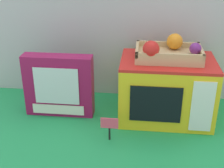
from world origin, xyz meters
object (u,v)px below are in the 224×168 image
Objects in this scene: food_groups_crate at (168,52)px; cookie_set_box at (59,86)px; price_sign at (109,125)px; toy_microwave at (166,89)px.

cookie_set_box is (-0.47, -0.03, -0.16)m from food_groups_crate.
price_sign is at bearing -135.60° from food_groups_crate.
food_groups_crate is 0.50m from cookie_set_box.
toy_microwave reaches higher than price_sign.
price_sign is at bearing -36.40° from cookie_set_box.
toy_microwave is at bearing -72.77° from food_groups_crate.
toy_microwave is 0.17m from food_groups_crate.
cookie_set_box is 3.07× the size of price_sign.
food_groups_crate reaches higher than toy_microwave.
toy_microwave is 3.97× the size of price_sign.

